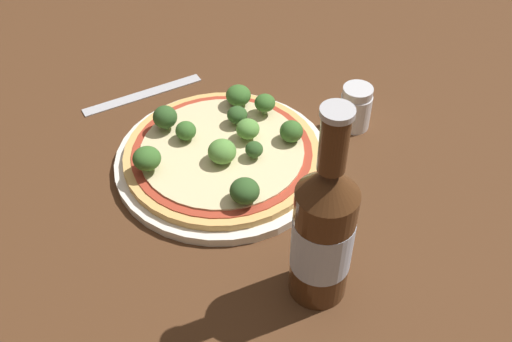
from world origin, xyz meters
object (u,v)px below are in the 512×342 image
at_px(pizza, 222,153).
at_px(fork, 143,94).
at_px(beer_bottle, 323,232).
at_px(pepper_shaker, 356,108).

distance_m(pizza, fork, 0.19).
height_order(beer_bottle, pepper_shaker, beer_bottle).
height_order(pizza, fork, pizza).
bearing_deg(fork, pizza, -79.39).
xyz_separation_m(pizza, fork, (-0.19, -0.04, -0.02)).
xyz_separation_m(pepper_shaker, fork, (-0.21, -0.23, -0.03)).
bearing_deg(pepper_shaker, fork, -132.34).
relative_size(beer_bottle, fork, 1.32).
bearing_deg(beer_bottle, fork, -175.07).
bearing_deg(beer_bottle, pepper_shaker, 135.98).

